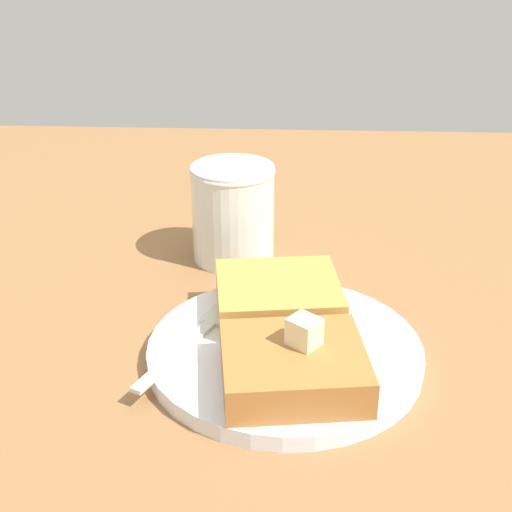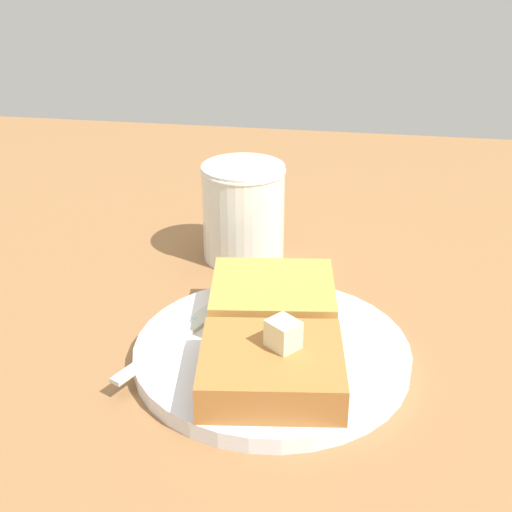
% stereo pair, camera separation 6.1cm
% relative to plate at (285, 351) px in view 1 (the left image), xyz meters
% --- Properties ---
extents(table_surface, '(1.14, 1.14, 0.02)m').
position_rel_plate_xyz_m(table_surface, '(0.05, -0.01, -0.02)').
color(table_surface, olive).
rests_on(table_surface, ground).
extents(plate, '(0.21, 0.21, 0.01)m').
position_rel_plate_xyz_m(plate, '(0.00, 0.00, 0.00)').
color(plate, white).
rests_on(plate, table_surface).
extents(toast_slice_left, '(0.10, 0.11, 0.03)m').
position_rel_plate_xyz_m(toast_slice_left, '(-0.05, -0.01, 0.02)').
color(toast_slice_left, '#A96B33').
rests_on(toast_slice_left, plate).
extents(toast_slice_middle, '(0.10, 0.11, 0.03)m').
position_rel_plate_xyz_m(toast_slice_middle, '(0.05, 0.01, 0.02)').
color(toast_slice_middle, gold).
rests_on(toast_slice_middle, plate).
extents(butter_pat_primary, '(0.03, 0.03, 0.02)m').
position_rel_plate_xyz_m(butter_pat_primary, '(-0.04, -0.01, 0.04)').
color(butter_pat_primary, beige).
rests_on(butter_pat_primary, toast_slice_left).
extents(fork, '(0.15, 0.08, 0.00)m').
position_rel_plate_xyz_m(fork, '(0.02, 0.06, 0.01)').
color(fork, silver).
rests_on(fork, plate).
extents(syrup_jar, '(0.08, 0.08, 0.09)m').
position_rel_plate_xyz_m(syrup_jar, '(0.17, 0.05, 0.04)').
color(syrup_jar, '#44220C').
rests_on(syrup_jar, table_surface).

